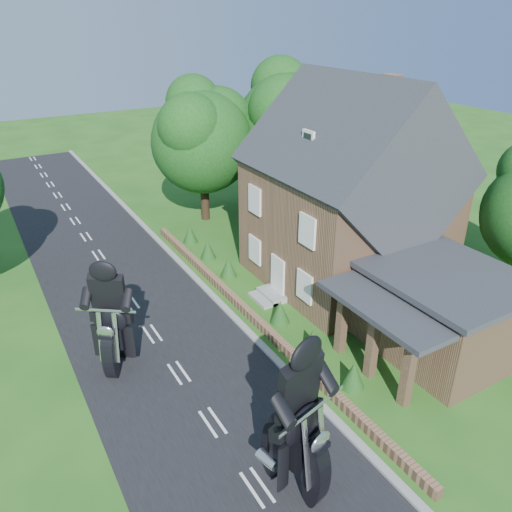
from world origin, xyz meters
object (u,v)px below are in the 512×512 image
garden_wall (250,314)px  motorcycle_follow (117,352)px  house (348,198)px  annex (440,311)px  motorcycle_lead (295,467)px

garden_wall → motorcycle_follow: size_ratio=14.40×
house → motorcycle_follow: size_ratio=6.70×
annex → motorcycle_follow: (-11.75, 5.35, -1.06)m
motorcycle_follow → garden_wall: bearing=-140.1°
house → motorcycle_lead: size_ratio=5.89×
motorcycle_lead → motorcycle_follow: (-2.85, 8.07, -0.10)m
motorcycle_lead → motorcycle_follow: motorcycle_lead is taller
garden_wall → house: bearing=9.2°
annex → motorcycle_lead: annex is taller
house → motorcycle_lead: bearing=-135.0°
house → annex: house is taller
motorcycle_lead → garden_wall: bearing=-125.9°
motorcycle_lead → house: bearing=-149.5°
garden_wall → motorcycle_follow: bearing=-175.9°
house → annex: (-0.62, -6.80, -2.58)m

